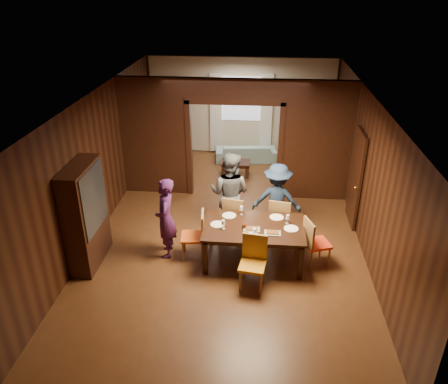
# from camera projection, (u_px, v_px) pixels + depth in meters

# --- Properties ---
(floor) EXTENTS (9.00, 9.00, 0.00)m
(floor) POSITION_uv_depth(u_px,v_px,m) (229.00, 227.00, 9.62)
(floor) COLOR #532D17
(floor) RESTS_ON ground
(ceiling) EXTENTS (5.50, 9.00, 0.02)m
(ceiling) POSITION_uv_depth(u_px,v_px,m) (229.00, 96.00, 8.31)
(ceiling) COLOR silver
(ceiling) RESTS_ON room_walls
(room_walls) EXTENTS (5.52, 9.01, 2.90)m
(room_walls) POSITION_uv_depth(u_px,v_px,m) (235.00, 133.00, 10.62)
(room_walls) COLOR black
(room_walls) RESTS_ON floor
(person_purple) EXTENTS (0.47, 0.64, 1.62)m
(person_purple) POSITION_uv_depth(u_px,v_px,m) (166.00, 218.00, 8.32)
(person_purple) COLOR #431A4B
(person_purple) RESTS_ON floor
(person_grey) EXTENTS (1.03, 0.90, 1.81)m
(person_grey) POSITION_uv_depth(u_px,v_px,m) (230.00, 193.00, 9.06)
(person_grey) COLOR #4C4D52
(person_grey) RESTS_ON floor
(person_navy) EXTENTS (1.08, 0.68, 1.59)m
(person_navy) POSITION_uv_depth(u_px,v_px,m) (277.00, 200.00, 9.04)
(person_navy) COLOR #1C2B46
(person_navy) RESTS_ON floor
(sofa) EXTENTS (1.83, 0.87, 0.52)m
(sofa) POSITION_uv_depth(u_px,v_px,m) (246.00, 152.00, 12.91)
(sofa) COLOR #8FB9BC
(sofa) RESTS_ON floor
(serving_bowl) EXTENTS (0.31, 0.31, 0.08)m
(serving_bowl) POSITION_uv_depth(u_px,v_px,m) (260.00, 221.00, 8.26)
(serving_bowl) COLOR black
(serving_bowl) RESTS_ON dining_table
(dining_table) EXTENTS (1.89, 1.18, 0.76)m
(dining_table) POSITION_uv_depth(u_px,v_px,m) (253.00, 243.00, 8.33)
(dining_table) COLOR black
(dining_table) RESTS_ON floor
(coffee_table) EXTENTS (0.80, 0.50, 0.40)m
(coffee_table) POSITION_uv_depth(u_px,v_px,m) (235.00, 168.00, 11.98)
(coffee_table) COLOR black
(coffee_table) RESTS_ON floor
(chair_left) EXTENTS (0.48, 0.48, 0.97)m
(chair_left) POSITION_uv_depth(u_px,v_px,m) (193.00, 235.00, 8.39)
(chair_left) COLOR #E75315
(chair_left) RESTS_ON floor
(chair_right) EXTENTS (0.56, 0.56, 0.97)m
(chair_right) POSITION_uv_depth(u_px,v_px,m) (317.00, 242.00, 8.18)
(chair_right) COLOR #F03816
(chair_right) RESTS_ON floor
(chair_far_l) EXTENTS (0.52, 0.52, 0.97)m
(chair_far_l) POSITION_uv_depth(u_px,v_px,m) (235.00, 216.00, 9.06)
(chair_far_l) COLOR orange
(chair_far_l) RESTS_ON floor
(chair_far_r) EXTENTS (0.51, 0.51, 0.97)m
(chair_far_r) POSITION_uv_depth(u_px,v_px,m) (280.00, 218.00, 8.98)
(chair_far_r) COLOR #DB4314
(chair_far_r) RESTS_ON floor
(chair_near) EXTENTS (0.50, 0.50, 0.97)m
(chair_near) POSITION_uv_depth(u_px,v_px,m) (252.00, 264.00, 7.57)
(chair_near) COLOR orange
(chair_near) RESTS_ON floor
(hutch) EXTENTS (0.40, 1.20, 2.00)m
(hutch) POSITION_uv_depth(u_px,v_px,m) (86.00, 216.00, 8.04)
(hutch) COLOR black
(hutch) RESTS_ON floor
(door_right) EXTENTS (0.06, 0.90, 2.10)m
(door_right) POSITION_uv_depth(u_px,v_px,m) (356.00, 179.00, 9.37)
(door_right) COLOR black
(door_right) RESTS_ON floor
(window_far) EXTENTS (1.20, 0.03, 1.30)m
(window_far) POSITION_uv_depth(u_px,v_px,m) (241.00, 99.00, 12.80)
(window_far) COLOR silver
(window_far) RESTS_ON back_wall
(curtain_left) EXTENTS (0.35, 0.06, 2.40)m
(curtain_left) POSITION_uv_depth(u_px,v_px,m) (216.00, 113.00, 13.03)
(curtain_left) COLOR white
(curtain_left) RESTS_ON back_wall
(curtain_right) EXTENTS (0.35, 0.06, 2.40)m
(curtain_right) POSITION_uv_depth(u_px,v_px,m) (266.00, 115.00, 12.91)
(curtain_right) COLOR white
(curtain_right) RESTS_ON back_wall
(plate_left) EXTENTS (0.27, 0.27, 0.01)m
(plate_left) POSITION_uv_depth(u_px,v_px,m) (218.00, 224.00, 8.21)
(plate_left) COLOR silver
(plate_left) RESTS_ON dining_table
(plate_far_l) EXTENTS (0.27, 0.27, 0.01)m
(plate_far_l) POSITION_uv_depth(u_px,v_px,m) (229.00, 215.00, 8.51)
(plate_far_l) COLOR silver
(plate_far_l) RESTS_ON dining_table
(plate_far_r) EXTENTS (0.27, 0.27, 0.01)m
(plate_far_r) POSITION_uv_depth(u_px,v_px,m) (277.00, 217.00, 8.45)
(plate_far_r) COLOR white
(plate_far_r) RESTS_ON dining_table
(plate_right) EXTENTS (0.27, 0.27, 0.01)m
(plate_right) POSITION_uv_depth(u_px,v_px,m) (291.00, 229.00, 8.08)
(plate_right) COLOR white
(plate_right) RESTS_ON dining_table
(plate_near) EXTENTS (0.27, 0.27, 0.01)m
(plate_near) POSITION_uv_depth(u_px,v_px,m) (252.00, 236.00, 7.84)
(plate_near) COLOR white
(plate_near) RESTS_ON dining_table
(platter_a) EXTENTS (0.30, 0.20, 0.04)m
(platter_a) POSITION_uv_depth(u_px,v_px,m) (252.00, 229.00, 8.05)
(platter_a) COLOR gray
(platter_a) RESTS_ON dining_table
(platter_b) EXTENTS (0.30, 0.20, 0.04)m
(platter_b) POSITION_uv_depth(u_px,v_px,m) (273.00, 233.00, 7.93)
(platter_b) COLOR gray
(platter_b) RESTS_ON dining_table
(wineglass_left) EXTENTS (0.08, 0.08, 0.18)m
(wineglass_left) POSITION_uv_depth(u_px,v_px,m) (223.00, 225.00, 8.04)
(wineglass_left) COLOR silver
(wineglass_left) RESTS_ON dining_table
(wineglass_far) EXTENTS (0.08, 0.08, 0.18)m
(wineglass_far) POSITION_uv_depth(u_px,v_px,m) (241.00, 210.00, 8.52)
(wineglass_far) COLOR silver
(wineglass_far) RESTS_ON dining_table
(wineglass_right) EXTENTS (0.08, 0.08, 0.18)m
(wineglass_right) POSITION_uv_depth(u_px,v_px,m) (288.00, 219.00, 8.22)
(wineglass_right) COLOR white
(wineglass_right) RESTS_ON dining_table
(tumbler) EXTENTS (0.07, 0.07, 0.14)m
(tumbler) POSITION_uv_depth(u_px,v_px,m) (254.00, 232.00, 7.85)
(tumbler) COLOR silver
(tumbler) RESTS_ON dining_table
(condiment_jar) EXTENTS (0.08, 0.08, 0.11)m
(condiment_jar) POSITION_uv_depth(u_px,v_px,m) (244.00, 225.00, 8.08)
(condiment_jar) COLOR #532613
(condiment_jar) RESTS_ON dining_table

